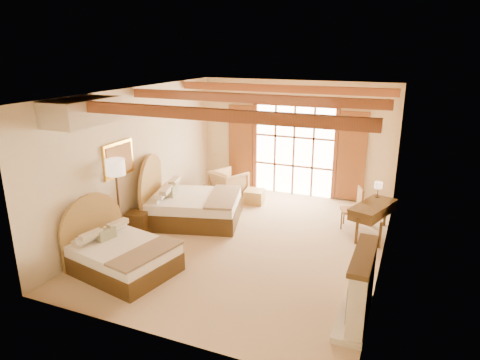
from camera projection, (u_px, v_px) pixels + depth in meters
The scene contains 19 objects.
floor at pixel (249, 241), 9.33m from camera, with size 7.00×7.00×0.00m, color #CEAE88.
wall_back at pixel (295, 139), 11.94m from camera, with size 5.50×5.50×0.00m, color beige.
wall_left at pixel (138, 158), 9.86m from camera, with size 7.00×7.00×0.00m, color beige.
wall_right at pixel (388, 186), 7.84m from camera, with size 7.00×7.00×0.00m, color beige.
ceiling at pixel (250, 92), 8.38m from camera, with size 7.00×7.00×0.00m, color #B77B37.
ceiling_beams at pixel (249, 98), 8.41m from camera, with size 5.39×4.60×0.18m, color brown, non-canonical shape.
french_doors at pixel (294, 151), 11.99m from camera, with size 3.95×0.08×2.60m.
fireplace at pixel (360, 291), 6.46m from camera, with size 0.46×1.40×1.16m.
painting at pixel (119, 159), 9.14m from camera, with size 0.06×0.95×0.75m.
canopy_valance at pixel (82, 112), 7.57m from camera, with size 0.70×1.40×0.45m, color beige.
bed_near at pixel (117, 253), 8.00m from camera, with size 2.08×1.71×1.20m.
bed_far at pixel (188, 204), 10.32m from camera, with size 2.56×2.14×1.42m.
nightstand at pixel (137, 223), 9.58m from camera, with size 0.44×0.44×0.53m, color #432E13.
floor_lamp at pixel (116, 172), 8.78m from camera, with size 0.39×0.39×1.86m.
armchair at pixel (229, 184), 11.88m from camera, with size 0.84×0.87×0.79m, color tan.
ottoman at pixel (254, 196), 11.56m from camera, with size 0.50×0.50×0.36m, color #AC8347.
desk at pixel (372, 218), 9.54m from camera, with size 0.99×1.46×0.73m.
desk_chair at pixel (352, 216), 9.91m from camera, with size 0.56×0.55×0.98m.
desk_lamp at pixel (378, 186), 9.81m from camera, with size 0.18×0.18×0.36m.
Camera 1 is at (3.10, -7.93, 4.04)m, focal length 32.00 mm.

